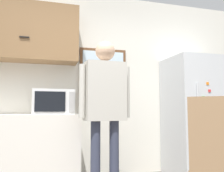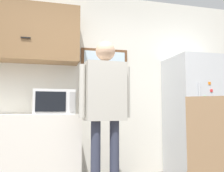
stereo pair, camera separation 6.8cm
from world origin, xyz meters
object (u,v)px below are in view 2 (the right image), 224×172
Objects in this scene: person at (105,98)px; chair at (214,159)px; refrigerator at (198,116)px; microwave at (54,102)px.

chair is (0.64, -1.07, -0.52)m from person.
person is 1.57m from refrigerator.
microwave is 0.29× the size of refrigerator.
person reaches higher than microwave.
chair is at bearing -50.05° from microwave.
person is (0.57, -0.37, 0.04)m from microwave.
person is 1.35m from chair.
microwave is 1.93m from chair.
microwave reaches higher than chair.
microwave is 0.67m from person.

